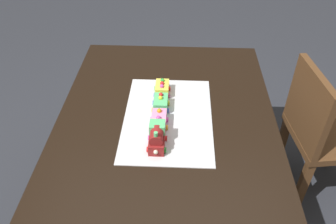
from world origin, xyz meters
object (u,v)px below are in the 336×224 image
object	(u,v)px
cake_locomotive	(157,137)
cake_car_caboose_bubblegum	(159,120)
dining_table	(166,139)
chair	(319,132)
cake_car_gondola_mint_green	(161,103)
cake_car_hopper_lemon	(162,89)

from	to	relation	value
cake_locomotive	cake_car_caboose_bubblegum	bearing A→B (deg)	0.00
dining_table	cake_locomotive	bearing A→B (deg)	168.93
dining_table	chair	xyz separation A→B (m)	(0.26, -0.83, -0.16)
dining_table	cake_car_caboose_bubblegum	size ratio (longest dim) A/B	14.00
dining_table	cake_car_gondola_mint_green	bearing A→B (deg)	17.55
cake_car_caboose_bubblegum	dining_table	bearing A→B (deg)	-51.33
cake_car_caboose_bubblegum	cake_locomotive	bearing A→B (deg)	-180.00
chair	cake_car_gondola_mint_green	xyz separation A→B (m)	(-0.17, 0.86, 0.30)
cake_locomotive	cake_car_gondola_mint_green	xyz separation A→B (m)	(0.25, 0.00, -0.02)
chair	cake_car_gondola_mint_green	size ratio (longest dim) A/B	8.60
chair	cake_locomotive	xyz separation A→B (m)	(-0.41, 0.86, 0.32)
cake_car_hopper_lemon	chair	bearing A→B (deg)	-86.83
cake_car_hopper_lemon	dining_table	bearing A→B (deg)	-171.97
dining_table	chair	size ratio (longest dim) A/B	1.63
cake_car_hopper_lemon	cake_car_caboose_bubblegum	bearing A→B (deg)	180.00
chair	cake_locomotive	size ratio (longest dim) A/B	6.14
cake_locomotive	cake_car_caboose_bubblegum	xyz separation A→B (m)	(0.13, 0.00, -0.02)
chair	cake_car_caboose_bubblegum	world-z (taller)	chair
cake_locomotive	cake_car_hopper_lemon	xyz separation A→B (m)	(0.36, 0.00, -0.02)
chair	dining_table	bearing A→B (deg)	99.58
dining_table	cake_locomotive	distance (m)	0.22
dining_table	cake_car_gondola_mint_green	world-z (taller)	cake_car_gondola_mint_green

